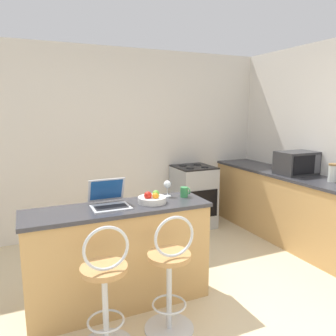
{
  "coord_description": "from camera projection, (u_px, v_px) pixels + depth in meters",
  "views": [
    {
      "loc": [
        -1.23,
        -1.89,
        1.76
      ],
      "look_at": [
        0.45,
        1.85,
        1.02
      ],
      "focal_mm": 35.0,
      "sensor_mm": 36.0,
      "label": 1
    }
  ],
  "objects": [
    {
      "name": "wall_back",
      "position": [
        116.0,
        142.0,
        4.67
      ],
      "size": [
        12.0,
        0.06,
        2.6
      ],
      "color": "silver",
      "rests_on": "ground_plane"
    },
    {
      "name": "wine_glass_tall",
      "position": [
        167.0,
        185.0,
        3.17
      ],
      "size": [
        0.07,
        0.07,
        0.16
      ],
      "color": "silver",
      "rests_on": "breakfast_bar"
    },
    {
      "name": "mug_green",
      "position": [
        184.0,
        192.0,
        3.16
      ],
      "size": [
        0.09,
        0.07,
        0.1
      ],
      "color": "#338447",
      "rests_on": "breakfast_bar"
    },
    {
      "name": "fruit_bowl",
      "position": [
        152.0,
        199.0,
        2.96
      ],
      "size": [
        0.26,
        0.26,
        0.11
      ],
      "color": "silver",
      "rests_on": "breakfast_bar"
    },
    {
      "name": "storage_jar",
      "position": [
        333.0,
        173.0,
        3.82
      ],
      "size": [
        0.11,
        0.11,
        0.21
      ],
      "color": "silver",
      "rests_on": "counter_right"
    },
    {
      "name": "breakfast_bar",
      "position": [
        119.0,
        256.0,
        2.93
      ],
      "size": [
        1.62,
        0.49,
        0.92
      ],
      "color": "tan",
      "rests_on": "ground_plane"
    },
    {
      "name": "microwave",
      "position": [
        297.0,
        163.0,
        4.25
      ],
      "size": [
        0.5,
        0.35,
        0.3
      ],
      "color": "#2D2D30",
      "rests_on": "counter_right"
    },
    {
      "name": "bar_stool_far",
      "position": [
        170.0,
        278.0,
        2.56
      ],
      "size": [
        0.4,
        0.4,
        0.99
      ],
      "color": "silver",
      "rests_on": "ground_plane"
    },
    {
      "name": "stove_range",
      "position": [
        193.0,
        196.0,
        4.95
      ],
      "size": [
        0.56,
        0.58,
        0.93
      ],
      "color": "#9EA3A8",
      "rests_on": "ground_plane"
    },
    {
      "name": "bar_stool_near",
      "position": [
        105.0,
        293.0,
        2.35
      ],
      "size": [
        0.4,
        0.4,
        0.99
      ],
      "color": "silver",
      "rests_on": "ground_plane"
    },
    {
      "name": "counter_right",
      "position": [
        303.0,
        212.0,
        4.18
      ],
      "size": [
        0.6,
        3.17,
        0.92
      ],
      "color": "tan",
      "rests_on": "ground_plane"
    },
    {
      "name": "laptop",
      "position": [
        109.0,
        199.0,
        2.86
      ],
      "size": [
        0.32,
        0.32,
        0.24
      ],
      "color": "#B7BABF",
      "rests_on": "breakfast_bar"
    }
  ]
}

